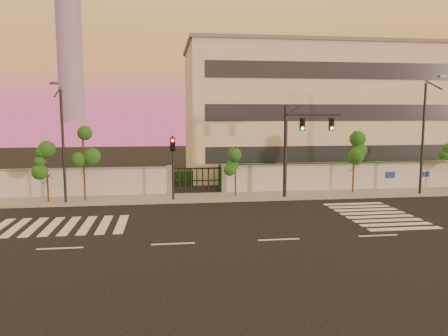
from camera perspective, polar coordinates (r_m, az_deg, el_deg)
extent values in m
plane|color=black|center=(21.16, 7.17, -9.27)|extent=(120.00, 120.00, 0.00)
cube|color=gray|center=(31.12, 2.19, -3.73)|extent=(60.00, 3.00, 0.15)
cube|color=#B5B8BD|center=(37.62, 24.09, -1.03)|extent=(31.00, 0.30, 2.00)
cube|color=slate|center=(37.49, 24.17, 0.58)|extent=(31.00, 0.36, 0.12)
cube|color=slate|center=(31.97, -7.14, -1.63)|extent=(0.35, 0.35, 2.20)
cube|color=slate|center=(32.25, -0.01, -1.49)|extent=(0.35, 0.35, 2.20)
cube|color=black|center=(37.32, 14.85, -0.85)|extent=(20.00, 2.00, 1.80)
cube|color=black|center=(36.12, -24.92, -1.87)|extent=(12.00, 1.80, 1.40)
cube|color=black|center=(37.05, -4.13, -1.15)|extent=(6.00, 1.50, 1.20)
cube|color=beige|center=(43.98, 11.29, 7.10)|extent=(24.00, 12.00, 12.00)
cube|color=#262D38|center=(38.50, 14.08, 1.81)|extent=(22.00, 0.08, 1.40)
cube|color=#262D38|center=(38.34, 14.24, 7.02)|extent=(22.00, 0.08, 1.40)
cube|color=#262D38|center=(38.50, 14.41, 12.24)|extent=(22.00, 0.08, 1.40)
cube|color=slate|center=(44.40, 11.49, 15.00)|extent=(24.40, 12.40, 0.30)
cylinder|color=slate|center=(309.38, -19.58, 15.94)|extent=(16.00, 16.00, 110.00)
cube|color=silver|center=(25.55, -25.49, -7.02)|extent=(0.50, 4.00, 0.02)
cube|color=silver|center=(25.29, -23.53, -7.06)|extent=(0.50, 4.00, 0.02)
cube|color=silver|center=(25.06, -21.54, -7.09)|extent=(0.50, 4.00, 0.02)
cube|color=silver|center=(24.86, -19.51, -7.11)|extent=(0.50, 4.00, 0.02)
cube|color=silver|center=(24.69, -17.45, -7.13)|extent=(0.50, 4.00, 0.02)
cube|color=silver|center=(24.56, -15.36, -7.13)|extent=(0.50, 4.00, 0.02)
cube|color=silver|center=(24.45, -13.25, -7.12)|extent=(0.50, 4.00, 0.02)
cube|color=silver|center=(24.72, 22.56, -7.33)|extent=(4.00, 0.50, 0.02)
cube|color=silver|center=(25.48, 21.54, -6.86)|extent=(4.00, 0.50, 0.02)
cube|color=silver|center=(26.24, 20.58, -6.41)|extent=(4.00, 0.50, 0.02)
cube|color=silver|center=(27.01, 19.67, -5.99)|extent=(4.00, 0.50, 0.02)
cube|color=silver|center=(27.79, 18.82, -5.59)|extent=(4.00, 0.50, 0.02)
cube|color=silver|center=(28.58, 18.01, -5.21)|extent=(4.00, 0.50, 0.02)
cube|color=silver|center=(29.37, 17.25, -4.85)|extent=(4.00, 0.50, 0.02)
cube|color=silver|center=(30.17, 16.53, -4.51)|extent=(4.00, 0.50, 0.02)
cube|color=silver|center=(21.01, -20.65, -9.79)|extent=(2.00, 0.15, 0.01)
cube|color=silver|center=(20.48, -6.68, -9.80)|extent=(2.00, 0.15, 0.01)
cube|color=silver|center=(21.16, 7.17, -9.25)|extent=(2.00, 0.15, 0.01)
cube|color=silver|center=(22.93, 19.47, -8.32)|extent=(2.00, 0.15, 0.01)
cylinder|color=#382314|center=(30.93, -22.10, -0.87)|extent=(0.12, 0.12, 3.84)
sphere|color=#204714|center=(30.80, -22.20, 1.26)|extent=(1.10, 1.10, 1.10)
sphere|color=#204714|center=(30.97, -21.43, 0.25)|extent=(0.84, 0.84, 0.84)
sphere|color=#204714|center=(30.77, -22.77, 0.50)|extent=(0.80, 0.80, 0.80)
cylinder|color=#382314|center=(30.41, -17.83, 0.21)|extent=(0.12, 0.12, 4.92)
sphere|color=#204714|center=(30.27, -17.94, 2.99)|extent=(1.11, 1.11, 1.11)
sphere|color=#204714|center=(30.47, -17.17, 1.65)|extent=(0.85, 0.85, 0.85)
sphere|color=#204714|center=(30.22, -18.52, 2.02)|extent=(0.81, 0.81, 0.81)
cylinder|color=#382314|center=(30.63, 1.51, -0.56)|extent=(0.11, 0.11, 3.68)
sphere|color=#204714|center=(30.50, 1.51, 1.49)|extent=(0.99, 0.99, 0.99)
sphere|color=#204714|center=(30.79, 2.03, 0.51)|extent=(0.75, 0.75, 0.75)
sphere|color=#204714|center=(30.37, 1.05, 0.77)|extent=(0.72, 0.72, 0.72)
cylinder|color=#382314|center=(33.33, 16.58, 0.63)|extent=(0.12, 0.12, 4.66)
sphere|color=#204714|center=(33.21, 16.67, 3.03)|extent=(1.11, 1.11, 1.11)
sphere|color=#204714|center=(33.59, 17.03, 1.86)|extent=(0.85, 0.85, 0.85)
sphere|color=#204714|center=(32.98, 16.27, 2.20)|extent=(0.81, 0.81, 0.81)
cylinder|color=black|center=(30.52, 8.01, 2.02)|extent=(0.25, 0.25, 6.52)
cylinder|color=black|center=(31.00, 11.68, 6.89)|extent=(4.00, 0.39, 0.17)
cube|color=black|center=(30.70, 10.19, 5.65)|extent=(0.37, 0.19, 0.95)
sphere|color=#0CF259|center=(30.60, 10.24, 5.09)|extent=(0.21, 0.21, 0.21)
cube|color=black|center=(31.41, 13.85, 5.59)|extent=(0.37, 0.19, 0.95)
sphere|color=#0CF259|center=(31.32, 13.91, 5.04)|extent=(0.21, 0.21, 0.21)
cylinder|color=black|center=(29.52, -6.68, -0.12)|extent=(0.16, 0.16, 4.48)
cube|color=black|center=(29.31, -6.73, 3.06)|extent=(0.35, 0.18, 0.90)
sphere|color=red|center=(29.18, -6.73, 3.59)|extent=(0.20, 0.20, 0.20)
cylinder|color=black|center=(30.13, -20.25, 2.48)|extent=(0.17, 0.17, 7.46)
cylinder|color=black|center=(29.25, -20.92, 9.27)|extent=(0.09, 1.78, 0.73)
cube|color=#3F3F44|center=(28.46, -21.34, 10.27)|extent=(0.47, 0.23, 0.14)
cylinder|color=black|center=(34.42, 24.53, 3.33)|extent=(0.18, 0.18, 8.08)
cylinder|color=black|center=(33.66, 25.71, 9.75)|extent=(0.10, 1.93, 0.79)
cube|color=#3F3F44|center=(32.93, 26.64, 10.65)|extent=(0.51, 0.25, 0.15)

